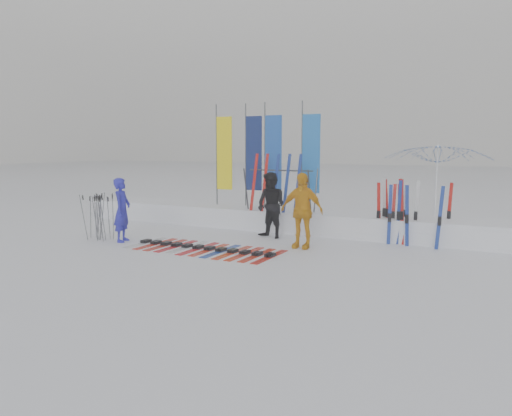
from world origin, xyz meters
The scene contains 11 objects.
ground centered at (0.00, 0.00, 0.00)m, with size 120.00×120.00×0.00m, color white.
snow_bank centered at (0.00, 4.60, 0.30)m, with size 14.00×1.60×0.60m, color white.
person_blue centered at (-3.32, 0.84, 0.83)m, with size 0.61×0.40×1.66m, color #201FB5.
person_black centered at (-0.13, 3.11, 0.89)m, with size 0.86×0.67×1.78m, color black.
person_yellow centered at (1.11, 2.25, 0.92)m, with size 1.08×0.45×1.84m, color orange.
tent_canopy centered at (3.76, 5.37, 1.31)m, with size 2.86×2.92×2.62m, color white.
ski_row centered at (-0.88, 0.96, 0.03)m, with size 3.72×1.66×0.07m.
pole_cluster centered at (-4.09, 0.79, 0.60)m, with size 0.72×0.60×1.25m.
feather_flags centered at (-1.24, 4.85, 2.24)m, with size 3.48×0.22×3.20m.
ski_rack centered at (-0.36, 4.20, 1.38)m, with size 2.04×0.80×1.23m.
upright_skis centered at (3.16, 4.11, 0.78)m, with size 1.73×1.21×1.65m.
Camera 1 is at (5.70, -8.88, 2.45)m, focal length 35.00 mm.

